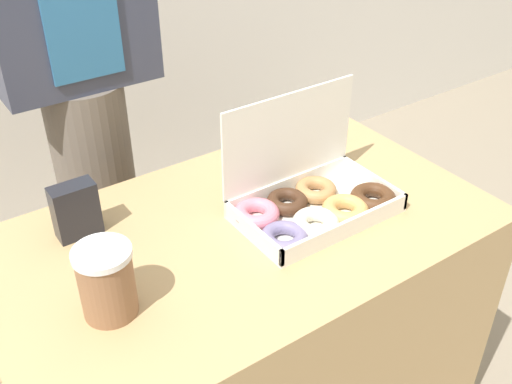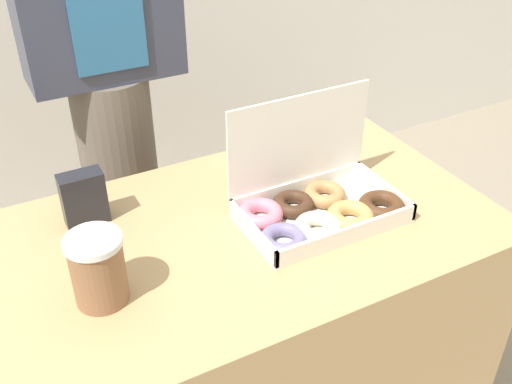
{
  "view_description": "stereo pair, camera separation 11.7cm",
  "coord_description": "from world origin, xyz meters",
  "px_view_note": "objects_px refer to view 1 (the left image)",
  "views": [
    {
      "loc": [
        -0.56,
        -0.85,
        1.49
      ],
      "look_at": [
        -0.01,
        -0.06,
        0.84
      ],
      "focal_mm": 42.0,
      "sensor_mm": 36.0,
      "label": 1
    },
    {
      "loc": [
        -0.46,
        -0.91,
        1.49
      ],
      "look_at": [
        -0.01,
        -0.06,
        0.84
      ],
      "focal_mm": 42.0,
      "sensor_mm": 36.0,
      "label": 2
    }
  ],
  "objects_px": {
    "donut_box": "(311,201)",
    "napkin_holder": "(76,210)",
    "person_customer": "(77,66)",
    "coffee_cup": "(107,281)"
  },
  "relations": [
    {
      "from": "donut_box",
      "to": "person_customer",
      "type": "distance_m",
      "value": 0.69
    },
    {
      "from": "donut_box",
      "to": "person_customer",
      "type": "height_order",
      "value": "person_customer"
    },
    {
      "from": "donut_box",
      "to": "coffee_cup",
      "type": "bearing_deg",
      "value": -176.68
    },
    {
      "from": "coffee_cup",
      "to": "person_customer",
      "type": "xyz_separation_m",
      "value": [
        0.21,
        0.64,
        0.13
      ]
    },
    {
      "from": "donut_box",
      "to": "napkin_holder",
      "type": "distance_m",
      "value": 0.5
    },
    {
      "from": "coffee_cup",
      "to": "napkin_holder",
      "type": "relative_size",
      "value": 1.16
    },
    {
      "from": "donut_box",
      "to": "napkin_holder",
      "type": "relative_size",
      "value": 3.13
    },
    {
      "from": "person_customer",
      "to": "donut_box",
      "type": "bearing_deg",
      "value": -66.68
    },
    {
      "from": "napkin_holder",
      "to": "person_customer",
      "type": "height_order",
      "value": "person_customer"
    },
    {
      "from": "napkin_holder",
      "to": "donut_box",
      "type": "bearing_deg",
      "value": -26.64
    }
  ]
}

